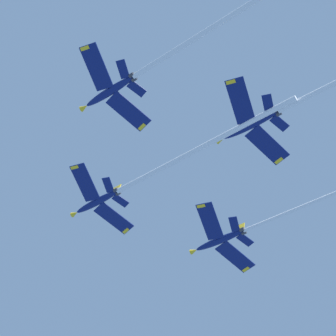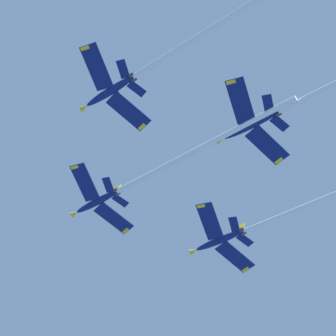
% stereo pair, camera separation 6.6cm
% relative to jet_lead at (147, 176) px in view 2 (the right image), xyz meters
% --- Properties ---
extents(jet_lead, '(34.60, 46.85, 13.37)m').
position_rel_jet_lead_xyz_m(jet_lead, '(0.00, 0.00, 0.00)').
color(jet_lead, navy).
extents(jet_left_wing, '(32.39, 43.65, 12.60)m').
position_rel_jet_lead_xyz_m(jet_left_wing, '(24.96, 3.38, -3.83)').
color(jet_left_wing, navy).
extents(jet_right_wing, '(32.05, 44.08, 12.72)m').
position_rel_jet_lead_xyz_m(jet_right_wing, '(-10.67, 21.71, -3.96)').
color(jet_right_wing, navy).
extents(jet_slot, '(35.53, 50.23, 13.88)m').
position_rel_jet_lead_xyz_m(jet_slot, '(19.71, 32.49, -8.18)').
color(jet_slot, navy).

